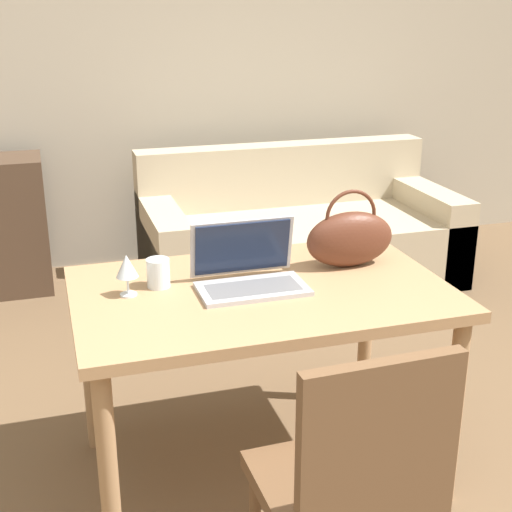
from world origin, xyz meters
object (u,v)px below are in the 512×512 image
at_px(chair, 354,482).
at_px(laptop, 248,269).
at_px(couch, 298,237).
at_px(drinking_glass, 158,273).
at_px(wine_glass, 127,267).
at_px(handbag, 350,238).

distance_m(chair, laptop, 0.88).
relative_size(chair, couch, 0.48).
height_order(drinking_glass, wine_glass, wine_glass).
distance_m(couch, wine_glass, 2.28).
xyz_separation_m(couch, handbag, (-0.45, -1.75, 0.59)).
xyz_separation_m(couch, wine_glass, (-1.28, -1.80, 0.58)).
xyz_separation_m(laptop, drinking_glass, (-0.30, 0.08, -0.01)).
height_order(couch, wine_glass, wine_glass).
distance_m(chair, wine_glass, 1.03).
xyz_separation_m(drinking_glass, handbag, (0.72, -0.00, 0.06)).
bearing_deg(drinking_glass, couch, 56.23).
bearing_deg(chair, handbag, 65.96).
bearing_deg(wine_glass, handbag, 3.07).
bearing_deg(drinking_glass, laptop, -13.91).
relative_size(couch, drinking_glass, 19.00).
relative_size(chair, wine_glass, 6.36).
relative_size(chair, laptop, 2.48).
xyz_separation_m(chair, drinking_glass, (-0.35, 0.90, 0.30)).
height_order(couch, handbag, handbag).
relative_size(chair, drinking_glass, 9.09).
xyz_separation_m(couch, laptop, (-0.87, -1.82, 0.54)).
bearing_deg(couch, chair, -107.16).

